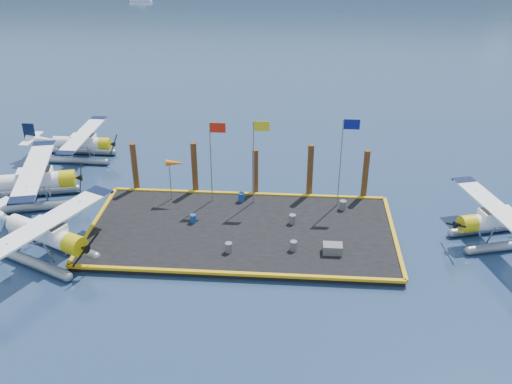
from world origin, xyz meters
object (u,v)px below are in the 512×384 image
at_px(flagpole_yellow, 256,150).
at_px(drum_3, 229,247).
at_px(flagpole_red, 213,150).
at_px(flagpole_blue, 344,150).
at_px(seaplane_a, 44,236).
at_px(drum_4, 343,205).
at_px(seaplane_b, 30,184).
at_px(crate, 333,249).
at_px(piling_4, 365,176).
at_px(seaplane_c, 80,144).
at_px(piling_1, 195,169).
at_px(seaplane_d, 500,222).
at_px(piling_0, 135,168).
at_px(piling_3, 310,172).
at_px(drum_5, 241,197).
at_px(drum_2, 292,219).
at_px(drum_1, 293,246).
at_px(windsock, 176,164).
at_px(piling_2, 255,174).

bearing_deg(flagpole_yellow, drum_3, -100.78).
bearing_deg(flagpole_red, flagpole_blue, -0.00).
bearing_deg(seaplane_a, flagpole_blue, 136.91).
bearing_deg(flagpole_red, drum_4, -3.73).
height_order(seaplane_b, crate, seaplane_b).
distance_m(seaplane_a, drum_3, 11.30).
relative_size(flagpole_red, piling_4, 1.50).
height_order(seaplane_a, drum_3, seaplane_a).
distance_m(drum_3, piling_4, 12.23).
height_order(seaplane_a, seaplane_c, seaplane_a).
bearing_deg(flagpole_yellow, drum_4, -5.54).
bearing_deg(piling_4, piling_1, 180.00).
relative_size(seaplane_d, drum_3, 14.55).
distance_m(seaplane_c, drum_4, 23.01).
bearing_deg(flagpole_blue, piling_0, 173.99).
bearing_deg(piling_0, piling_4, 0.00).
relative_size(crate, flagpole_blue, 0.18).
distance_m(seaplane_a, seaplane_d, 28.75).
distance_m(drum_3, piling_3, 9.68).
relative_size(seaplane_a, drum_5, 15.00).
xyz_separation_m(seaplane_a, drum_2, (15.11, 4.66, -0.86)).
relative_size(seaplane_c, drum_3, 13.50).
xyz_separation_m(drum_1, windsock, (-8.49, 6.03, 2.52)).
bearing_deg(piling_0, flagpole_blue, -6.01).
distance_m(flagpole_blue, windsock, 11.81).
distance_m(flagpole_yellow, piling_4, 8.35).
bearing_deg(flagpole_red, piling_0, 165.54).
distance_m(drum_1, drum_5, 7.20).
distance_m(drum_3, crate, 6.44).
relative_size(flagpole_blue, piling_4, 1.62).
distance_m(seaplane_d, flagpole_yellow, 16.63).
distance_m(drum_1, flagpole_red, 9.11).
bearing_deg(seaplane_d, crate, 88.66).
height_order(drum_5, windsock, windsock).
distance_m(windsock, piling_0, 4.02).
height_order(seaplane_d, flagpole_yellow, flagpole_yellow).
xyz_separation_m(drum_4, windsock, (-11.87, 0.60, 2.50)).
bearing_deg(flagpole_red, piling_2, 29.80).
relative_size(drum_5, flagpole_blue, 0.10).
xyz_separation_m(seaplane_c, flagpole_yellow, (15.48, -7.26, 3.18)).
xyz_separation_m(drum_1, flagpole_red, (-5.76, 6.03, 3.68)).
xyz_separation_m(drum_4, crate, (-0.96, -5.57, -0.03)).
height_order(crate, flagpole_blue, flagpole_blue).
distance_m(drum_4, flagpole_yellow, 7.23).
height_order(seaplane_b, drum_3, seaplane_b).
height_order(piling_1, piling_2, piling_1).
distance_m(crate, flagpole_red, 10.89).
bearing_deg(seaplane_d, seaplane_b, 69.51).
height_order(flagpole_red, piling_0, flagpole_red).
bearing_deg(drum_3, windsock, 124.44).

